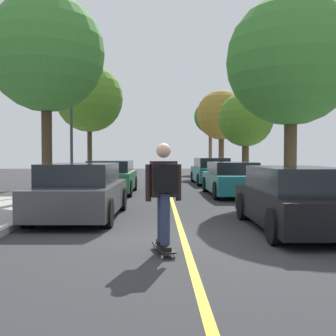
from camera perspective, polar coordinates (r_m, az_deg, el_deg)
name	(u,v)px	position (r m, az deg, el deg)	size (l,w,h in m)	color
ground	(184,241)	(7.44, 2.30, -10.25)	(80.00, 80.00, 0.00)	#2D2D30
center_line	(175,211)	(11.38, 0.99, -6.03)	(0.12, 39.20, 0.01)	gold
parked_car_left_nearest	(81,192)	(10.25, -12.12, -3.25)	(2.00, 4.21, 1.35)	#38383D
parked_car_left_near	(111,177)	(16.67, -7.96, -1.26)	(1.94, 4.24, 1.33)	#1E5B33
parked_car_right_nearest	(295,199)	(8.83, 17.47, -4.16)	(1.85, 4.15, 1.31)	black
parked_car_right_near	(232,179)	(15.82, 8.97, -1.53)	(1.90, 4.47, 1.29)	#196066
parked_car_right_far	(211,171)	(21.98, 6.04, -0.42)	(1.90, 4.57, 1.41)	#196066
street_tree_left_nearest	(46,54)	(14.10, -16.77, 15.10)	(3.76, 3.76, 6.58)	#3D2D1E
street_tree_left_near	(89,99)	(21.97, -10.99, 9.54)	(3.51, 3.51, 6.15)	#3D2D1E
street_tree_right_nearest	(291,61)	(14.91, 16.92, 14.17)	(4.42, 4.42, 6.86)	#4C3823
street_tree_right_near	(246,120)	(21.56, 10.85, 6.68)	(2.84, 2.84, 4.71)	#4C3823
street_tree_right_far	(221,115)	(29.56, 7.51, 7.36)	(3.56, 3.56, 6.09)	#4C3823
street_tree_right_farthest	(210,117)	(35.62, 5.98, 7.09)	(2.83, 2.83, 6.15)	brown
streetlamp	(71,119)	(17.67, -13.43, 6.73)	(0.36, 0.24, 5.10)	#38383D
skateboard	(164,248)	(6.55, -0.63, -11.14)	(0.38, 0.87, 0.10)	black
skateboarder	(164,189)	(6.37, -0.57, -2.91)	(0.59, 0.71, 1.64)	black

